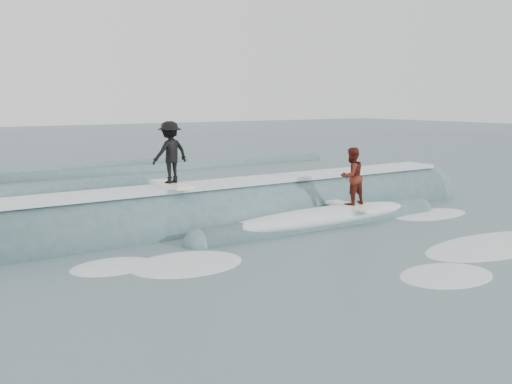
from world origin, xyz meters
TOP-DOWN VIEW (x-y plane):
  - ground at (0.00, 0.00)m, footprint 160.00×160.00m
  - breaking_wave at (0.18, 3.91)m, footprint 20.72×4.09m
  - surfer_black at (-2.48, 4.12)m, footprint 1.33×2.00m
  - surfer_red at (2.97, 1.92)m, footprint 0.95×2.00m
  - whitewater at (1.59, -1.53)m, footprint 13.83×7.77m
  - far_swells at (-2.62, 17.65)m, footprint 36.14×8.65m

SIDE VIEW (x-z plane):
  - ground at x=0.00m, z-range 0.00..0.00m
  - whitewater at x=1.59m, z-range -0.05..0.05m
  - far_swells at x=-2.62m, z-range -0.40..0.40m
  - breaking_wave at x=0.18m, z-range -1.27..1.34m
  - surfer_red at x=2.97m, z-range 0.44..2.43m
  - surfer_black at x=-2.48m, z-range 1.36..3.34m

